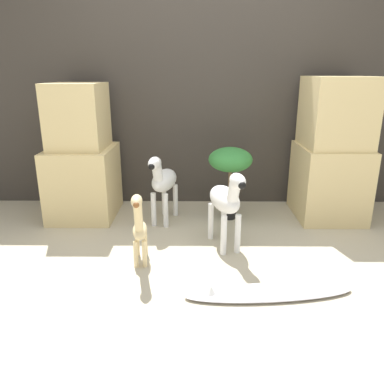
% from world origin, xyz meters
% --- Properties ---
extents(ground_plane, '(14.00, 14.00, 0.00)m').
position_xyz_m(ground_plane, '(0.00, 0.00, 0.00)').
color(ground_plane, '#B2A88E').
extents(wall_back, '(6.40, 0.08, 2.20)m').
position_xyz_m(wall_back, '(0.00, 1.46, 1.10)').
color(wall_back, '#38332D').
rests_on(wall_back, ground_plane).
extents(rock_pillar_left, '(0.58, 0.67, 1.23)m').
position_xyz_m(rock_pillar_left, '(-1.15, 1.03, 0.55)').
color(rock_pillar_left, '#DBC184').
rests_on(rock_pillar_left, ground_plane).
extents(rock_pillar_right, '(0.58, 0.67, 1.28)m').
position_xyz_m(rock_pillar_right, '(1.15, 1.03, 0.61)').
color(rock_pillar_right, '#DBC184').
rests_on(rock_pillar_right, ground_plane).
extents(zebra_right, '(0.30, 0.55, 0.65)m').
position_xyz_m(zebra_right, '(0.14, 0.34, 0.39)').
color(zebra_right, white).
rests_on(zebra_right, ground_plane).
extents(zebra_left, '(0.28, 0.56, 0.65)m').
position_xyz_m(zebra_left, '(-0.39, 0.86, 0.39)').
color(zebra_left, white).
rests_on(zebra_left, ground_plane).
extents(giraffe_figurine, '(0.13, 0.41, 0.57)m').
position_xyz_m(giraffe_figurine, '(-0.49, 0.05, 0.30)').
color(giraffe_figurine, beige).
rests_on(giraffe_figurine, ground_plane).
extents(potted_palm_front, '(0.40, 0.40, 0.67)m').
position_xyz_m(potted_palm_front, '(0.22, 0.96, 0.53)').
color(potted_palm_front, black).
rests_on(potted_palm_front, ground_plane).
extents(surfboard, '(1.07, 0.31, 0.08)m').
position_xyz_m(surfboard, '(0.35, -0.33, 0.02)').
color(surfboard, silver).
rests_on(surfboard, ground_plane).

